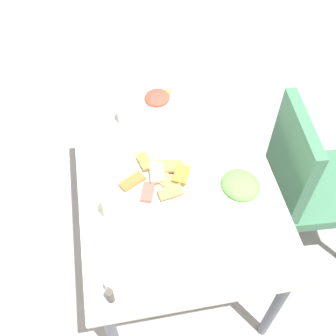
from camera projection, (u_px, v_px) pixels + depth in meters
ground_plane at (172, 244)px, 2.31m from camera, size 6.00×6.00×0.00m
dining_table at (173, 177)px, 1.82m from camera, size 1.20×0.81×0.70m
dining_chair at (306, 179)px, 1.94m from camera, size 0.45×0.45×0.92m
pide_platter at (160, 179)px, 1.71m from camera, size 0.32×0.33×0.04m
salad_plate_greens at (158, 98)px, 2.00m from camera, size 0.21×0.21×0.04m
salad_plate_rice at (241, 186)px, 1.68m from camera, size 0.23×0.23×0.06m
soda_can at (111, 206)px, 1.57m from camera, size 0.09×0.09×0.12m
drinking_glass at (126, 114)px, 1.89m from camera, size 0.08×0.08×0.09m
paper_napkin at (111, 243)px, 1.54m from camera, size 0.18×0.18×0.00m
fork at (106, 243)px, 1.54m from camera, size 0.18×0.09×0.00m
spoon at (116, 241)px, 1.54m from camera, size 0.18×0.07×0.00m
condiment_caddy at (110, 294)px, 1.40m from camera, size 0.10×0.10×0.08m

